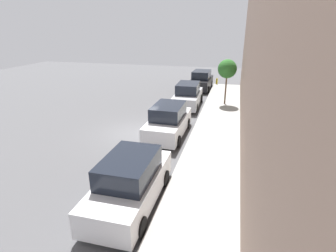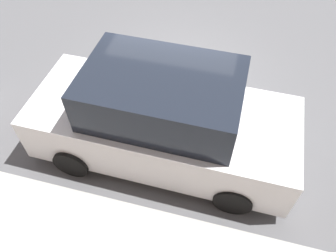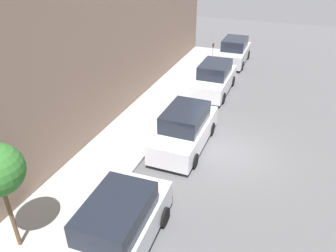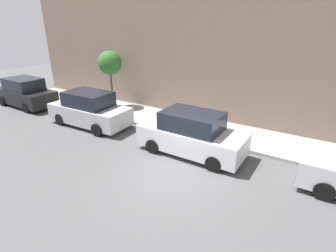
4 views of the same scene
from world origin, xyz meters
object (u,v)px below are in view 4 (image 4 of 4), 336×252
parked_suv_fourth (90,110)px  street_tree (110,63)px  parked_suv_third (192,134)px  parked_suv_fifth (25,93)px  fire_hydrant (26,90)px

parked_suv_fourth → street_tree: street_tree is taller
parked_suv_third → parked_suv_fourth: size_ratio=0.99×
parked_suv_fifth → fire_hydrant: parked_suv_fifth is taller
parked_suv_third → fire_hydrant: (1.71, 15.72, -0.44)m
parked_suv_fourth → parked_suv_fifth: 6.73m
parked_suv_third → fire_hydrant: size_ratio=6.98×
parked_suv_fourth → fire_hydrant: bearing=79.5°
parked_suv_fifth → fire_hydrant: 2.89m
parked_suv_fourth → street_tree: bearing=19.6°
parked_suv_third → parked_suv_fifth: same height
street_tree → parked_suv_third: bearing=-111.7°
parked_suv_third → parked_suv_fifth: 13.28m
street_tree → parked_suv_fourth: bearing=-160.4°
street_tree → fire_hydrant: (-1.32, 8.10, -2.60)m
parked_suv_fourth → parked_suv_fifth: size_ratio=1.00×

